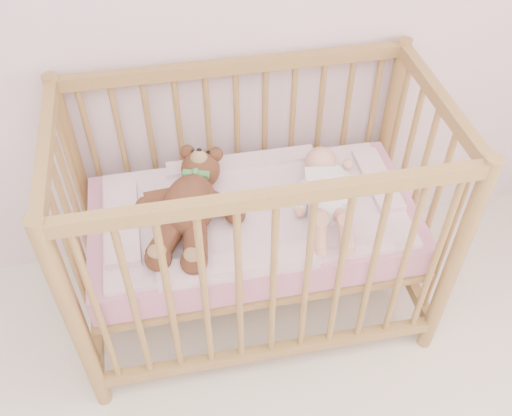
{
  "coord_description": "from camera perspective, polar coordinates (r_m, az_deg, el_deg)",
  "views": [
    {
      "loc": [
        0.05,
        0.14,
        2.07
      ],
      "look_at": [
        0.32,
        1.55,
        0.62
      ],
      "focal_mm": 40.0,
      "sensor_mm": 36.0,
      "label": 1
    }
  ],
  "objects": [
    {
      "name": "crib",
      "position": [
        2.16,
        -0.25,
        -1.31
      ],
      "size": [
        1.36,
        0.76,
        1.0
      ],
      "primitive_type": null,
      "color": "olive",
      "rests_on": "floor"
    },
    {
      "name": "mattress",
      "position": [
        2.18,
        -0.25,
        -1.58
      ],
      "size": [
        1.22,
        0.62,
        0.13
      ],
      "primitive_type": "cube",
      "color": "pink",
      "rests_on": "crib"
    },
    {
      "name": "blanket",
      "position": [
        2.12,
        -0.26,
        -0.2
      ],
      "size": [
        1.1,
        0.58,
        0.06
      ],
      "primitive_type": null,
      "color": "pink",
      "rests_on": "mattress"
    },
    {
      "name": "baby",
      "position": [
        2.11,
        6.99,
        1.84
      ],
      "size": [
        0.34,
        0.58,
        0.13
      ],
      "primitive_type": null,
      "rotation": [
        0.0,
        0.0,
        -0.16
      ],
      "color": "white",
      "rests_on": "blanket"
    },
    {
      "name": "teddy_bear",
      "position": [
        2.03,
        -6.66,
        0.19
      ],
      "size": [
        0.58,
        0.69,
        0.16
      ],
      "primitive_type": null,
      "rotation": [
        0.0,
        0.0,
        -0.31
      ],
      "color": "brown",
      "rests_on": "blanket"
    }
  ]
}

